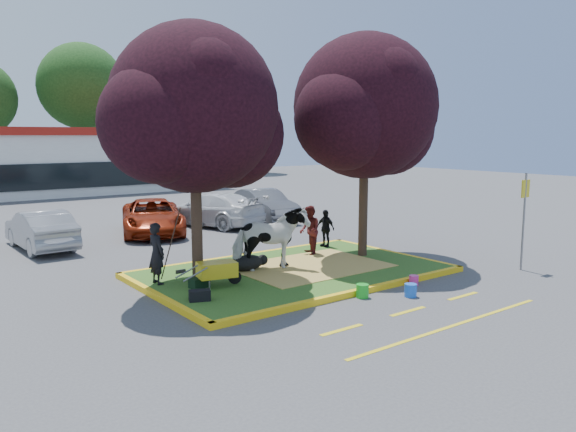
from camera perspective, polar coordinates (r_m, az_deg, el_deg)
ground at (r=15.93m, az=0.55°, el=-5.97°), size 90.00×90.00×0.00m
median_island at (r=15.91m, az=0.56°, el=-5.71°), size 8.00×5.00×0.15m
curb_near at (r=14.02m, az=7.06°, el=-7.69°), size 8.30×0.16×0.15m
curb_far at (r=17.97m, az=-4.48°, el=-4.11°), size 8.30×0.16×0.15m
curb_left at (r=13.89m, az=-13.04°, el=-8.00°), size 0.16×5.30×0.15m
curb_right at (r=18.62m, az=10.58°, el=-3.79°), size 0.16×5.30×0.15m
straw_bedding at (r=16.25m, az=2.24°, el=-5.12°), size 4.20×3.00×0.01m
tree_purple_left at (r=14.26m, az=-9.40°, el=9.94°), size 5.06×4.20×6.51m
tree_purple_right at (r=17.52m, az=7.92°, el=10.29°), size 5.30×4.40×6.82m
fire_lane_stripe_a at (r=11.61m, az=5.48°, el=-11.44°), size 1.10×0.12×0.01m
fire_lane_stripe_b at (r=12.98m, az=12.09°, el=-9.45°), size 1.10×0.12×0.01m
fire_lane_stripe_c at (r=14.50m, az=17.33°, el=-7.77°), size 1.10×0.12×0.01m
fire_lane_long at (r=12.27m, az=16.40°, el=-10.65°), size 6.00×0.10×0.01m
retail_building at (r=41.84m, az=-21.26°, el=5.39°), size 20.40×8.40×4.40m
treeline at (r=51.11m, az=-25.46°, el=11.72°), size 46.58×7.80×14.63m
cow at (r=15.62m, az=-1.82°, el=-2.37°), size 2.24×1.34×1.77m
calf at (r=15.75m, az=-4.18°, el=-4.77°), size 1.02×0.58×0.44m
handler at (r=14.62m, az=-13.21°, el=-3.71°), size 0.43×0.61×1.57m
visitor_a at (r=17.72m, az=2.21°, el=-1.46°), size 0.85×0.93×1.56m
visitor_b at (r=19.05m, az=3.81°, el=-1.23°), size 0.43×0.78×1.26m
wheelbarrow at (r=14.10m, az=-7.20°, el=-5.45°), size 1.69×0.75×0.64m
gear_bag_dark at (r=13.10m, az=-8.96°, el=-7.97°), size 0.55×0.42×0.25m
gear_bag_green at (r=14.19m, az=-8.99°, el=-6.70°), size 0.51×0.36×0.25m
sign_post at (r=17.52m, az=22.88°, el=0.61°), size 0.40×0.06×2.84m
bucket_green at (r=13.82m, az=7.56°, el=-7.56°), size 0.34×0.34×0.33m
bucket_pink at (r=15.16m, az=12.66°, el=-6.39°), size 0.26×0.26×0.26m
bucket_blue at (r=14.08m, az=12.35°, el=-7.39°), size 0.38×0.38×0.32m
car_silver at (r=21.08m, az=-23.82°, el=-1.28°), size 1.57×4.19×1.37m
car_red at (r=22.98m, az=-13.60°, el=-0.06°), size 3.85×5.43×1.37m
car_white at (r=24.51m, az=-7.76°, el=0.68°), size 3.55×5.36×1.44m
car_grey at (r=25.84m, az=-2.48°, el=1.12°), size 1.97×4.50×1.44m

